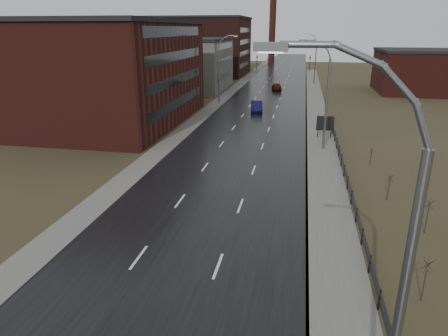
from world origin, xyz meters
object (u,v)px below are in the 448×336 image
at_px(car_far, 277,87).
at_px(streetlight_main, 386,308).
at_px(car_near, 257,107).
at_px(billboard, 325,124).

bearing_deg(car_far, streetlight_main, 87.91).
height_order(car_near, car_far, car_near).
xyz_separation_m(billboard, car_near, (-9.69, 14.67, -0.99)).
bearing_deg(car_near, streetlight_main, -87.82).
xyz_separation_m(car_near, car_far, (1.54, 23.53, -0.00)).
relative_size(streetlight_main, billboard, 4.41).
bearing_deg(streetlight_main, car_far, 95.59).
height_order(billboard, car_near, billboard).
bearing_deg(streetlight_main, car_near, 99.64).
bearing_deg(billboard, car_far, 102.04).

